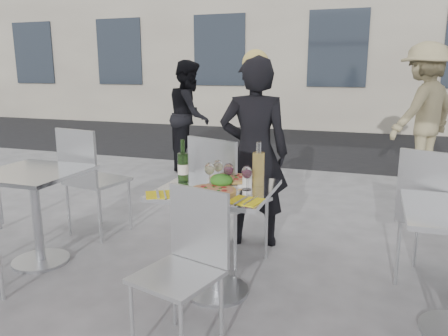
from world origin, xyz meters
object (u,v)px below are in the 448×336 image
(pizza_far, at_px, (230,179))
(napkin_right, at_px, (245,201))
(chair_near, at_px, (187,256))
(side_chair_lfar, at_px, (89,173))
(salad_plate, at_px, (221,181))
(napkin_left, at_px, (161,194))
(wineglass_white_b, at_px, (218,166))
(sugar_shaker, at_px, (247,179))
(woman_diner, at_px, (254,153))
(wineglass_red_a, at_px, (229,170))
(pizza_near, at_px, (212,191))
(side_table_left, at_px, (35,197))
(side_chair_rfar, at_px, (436,209))
(pedestrian_b, at_px, (423,112))
(wine_bottle, at_px, (183,166))
(pedestrian_a, at_px, (190,115))
(wineglass_red_b, at_px, (247,173))
(wineglass_white_a, at_px, (210,169))
(main_table, at_px, (217,218))
(carafe, at_px, (258,168))
(chair_far, at_px, (223,191))

(pizza_far, bearing_deg, napkin_right, -60.44)
(chair_near, distance_m, side_chair_lfar, 1.91)
(pizza_far, xyz_separation_m, salad_plate, (-0.01, -0.15, 0.02))
(napkin_left, bearing_deg, napkin_right, -25.68)
(side_chair_lfar, xyz_separation_m, wineglass_white_b, (1.41, -0.47, 0.26))
(sugar_shaker, xyz_separation_m, napkin_right, (0.08, -0.32, -0.05))
(woman_diner, distance_m, wineglass_red_a, 0.89)
(sugar_shaker, height_order, napkin_right, sugar_shaker)
(pizza_near, distance_m, salad_plate, 0.15)
(side_table_left, relative_size, side_chair_rfar, 0.75)
(side_chair_rfar, height_order, woman_diner, woman_diner)
(pedestrian_b, bearing_deg, side_table_left, -0.53)
(side_chair_rfar, bearing_deg, wineglass_white_b, 37.61)
(napkin_left, bearing_deg, wine_bottle, 59.34)
(side_chair_lfar, distance_m, pizza_far, 1.55)
(side_table_left, bearing_deg, pedestrian_a, 93.68)
(wine_bottle, bearing_deg, sugar_shaker, 3.27)
(side_chair_lfar, bearing_deg, salad_plate, 168.87)
(wineglass_red_b, xyz_separation_m, napkin_left, (-0.47, -0.29, -0.11))
(pizza_near, height_order, wineglass_white_a, wineglass_white_a)
(side_table_left, height_order, pedestrian_a, pedestrian_a)
(woman_diner, xyz_separation_m, wineglass_red_b, (0.20, -0.93, 0.05))
(pedestrian_b, distance_m, wineglass_white_a, 4.31)
(main_table, xyz_separation_m, wineglass_white_b, (-0.04, 0.14, 0.32))
(salad_plate, xyz_separation_m, wine_bottle, (-0.29, 0.04, 0.08))
(wine_bottle, distance_m, wineglass_white_b, 0.24)
(pizza_near, relative_size, carafe, 1.06)
(wine_bottle, bearing_deg, side_chair_rfar, 15.69)
(wine_bottle, bearing_deg, wineglass_white_a, -8.55)
(pedestrian_b, relative_size, napkin_right, 9.11)
(main_table, relative_size, side_chair_lfar, 0.74)
(side_table_left, height_order, pedestrian_b, pedestrian_b)
(main_table, bearing_deg, chair_far, 103.99)
(chair_near, bearing_deg, pedestrian_b, 86.95)
(wineglass_white_b, bearing_deg, wine_bottle, -162.10)
(chair_far, bearing_deg, wineglass_white_a, 117.99)
(carafe, bearing_deg, pedestrian_b, 70.86)
(wineglass_red_b, bearing_deg, main_table, -173.42)
(pedestrian_b, distance_m, napkin_left, 4.68)
(side_table_left, xyz_separation_m, napkin_right, (1.76, -0.23, 0.21))
(pedestrian_b, bearing_deg, wineglass_red_b, 17.86)
(side_chair_rfar, distance_m, pedestrian_b, 3.51)
(side_chair_rfar, xyz_separation_m, pizza_far, (-1.35, -0.35, 0.18))
(chair_far, distance_m, wineglass_white_b, 0.39)
(chair_near, bearing_deg, salad_plate, 106.94)
(pedestrian_b, distance_m, pizza_far, 4.15)
(main_table, distance_m, napkin_left, 0.44)
(chair_far, height_order, napkin_right, chair_far)
(napkin_left, bearing_deg, woman_diner, 47.22)
(pedestrian_b, xyz_separation_m, napkin_left, (-1.85, -4.29, -0.19))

